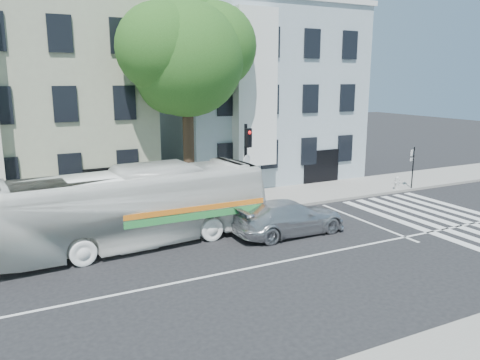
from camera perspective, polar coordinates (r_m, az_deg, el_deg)
ground at (r=17.28m, az=4.00°, el=-10.13°), size 120.00×120.00×0.00m
sidewalk_far at (r=24.11m, az=-5.69°, el=-3.46°), size 80.00×4.00×0.15m
building_left at (r=28.77m, az=-24.48°, el=9.02°), size 12.00×10.00×11.00m
building_right at (r=32.51m, az=1.34°, el=10.34°), size 12.00×10.00×11.00m
street_tree at (r=23.96m, az=-6.61°, el=15.17°), size 7.30×5.90×11.10m
bus at (r=19.05m, az=-13.19°, el=-3.28°), size 3.52×11.49×3.15m
sedan at (r=20.28m, az=6.02°, el=-4.54°), size 2.16×5.13×1.48m
hedge at (r=21.24m, az=-15.64°, el=-4.83°), size 8.41×3.13×0.70m
traffic_signal at (r=22.45m, az=0.82°, el=2.80°), size 0.44×0.54×4.47m
fire_hydrant at (r=29.23m, az=18.60°, el=-0.31°), size 0.43×0.25×0.78m
far_sign_pole at (r=29.67m, az=20.31°, el=2.06°), size 0.44×0.22×2.48m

